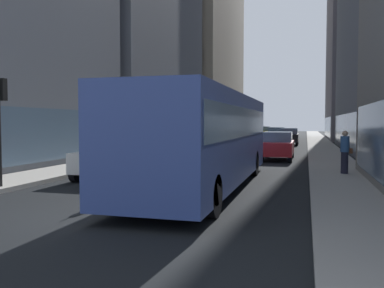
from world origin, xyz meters
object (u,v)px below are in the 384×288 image
Objects in this scene: car_red_coupe at (278,146)px; car_yellow_taxi at (263,132)px; dalmatian_dog at (100,187)px; traffic_light_near at (1,114)px; car_blue_hatchback at (236,139)px; car_white_van at (117,156)px; transit_bus at (207,134)px; car_black_suv at (289,136)px; car_grey_wagon at (277,134)px; pedestrian_with_handbag at (345,152)px.

car_red_coupe is 31.61m from car_yellow_taxi.
car_yellow_taxi is at bearing 90.61° from dalmatian_dog.
car_yellow_taxi is 1.22× the size of traffic_light_near.
car_white_van is at bearing -94.83° from car_blue_hatchback.
car_black_suv is at bearing 86.58° from transit_bus.
dalmatian_dog is at bearing -92.96° from car_grey_wagon.
car_grey_wagon is at bearing 104.07° from car_black_suv.
car_red_coupe is 1.22× the size of traffic_light_near.
traffic_light_near reaches higher than car_black_suv.
car_red_coupe is 15.37m from traffic_light_near.
car_grey_wagon is at bearing 94.10° from car_red_coupe.
pedestrian_with_handbag is (4.65, -29.24, 0.19)m from car_grey_wagon.
dalmatian_dog is at bearing -103.52° from car_red_coupe.
car_white_van is 2.47× the size of pedestrian_with_handbag.
pedestrian_with_handbag is (8.65, 2.44, 0.19)m from car_white_van.
car_red_coupe and car_yellow_taxi have the same top height.
car_blue_hatchback is 10.39m from car_red_coupe.
car_blue_hatchback is at bearing 91.16° from dalmatian_dog.
pedestrian_with_handbag is (3.05, -6.90, 0.19)m from car_red_coupe.
car_yellow_taxi is (-4.00, 31.35, 0.00)m from car_red_coupe.
car_blue_hatchback is at bearing 112.64° from car_red_coupe.
car_yellow_taxi is 4.31× the size of dalmatian_dog.
car_black_suv is (1.60, 26.81, -0.96)m from transit_bus.
traffic_light_near is at bearing -159.00° from transit_bus.
car_blue_hatchback is (-2.40, 20.45, -0.95)m from transit_bus.
car_black_suv is at bearing 90.00° from car_red_coupe.
car_red_coupe is at bearing 59.74° from traffic_light_near.
car_blue_hatchback is 7.52m from car_black_suv.
car_grey_wagon is 1.14× the size of car_yellow_taxi.
dalmatian_dog is (-1.91, -36.93, -0.31)m from car_grey_wagon.
car_red_coupe is 15.02m from dalmatian_dog.
traffic_light_near is (-6.10, -2.34, 0.66)m from transit_bus.
transit_bus is at bearing -90.00° from car_grey_wagon.
pedestrian_with_handbag is at bearing -66.15° from car_red_coupe.
transit_bus is 11.02m from car_red_coupe.
car_grey_wagon is 1.13× the size of car_red_coupe.
dalmatian_dog is (0.49, -45.95, -0.31)m from car_yellow_taxi.
car_black_suv is at bearing 57.84° from car_blue_hatchback.
car_white_van is at bearing -92.25° from car_yellow_taxi.
transit_bus reaches higher than dalmatian_dog.
dalmatian_dog is 0.28× the size of traffic_light_near.
car_grey_wagon is 22.39m from car_red_coupe.
transit_bus is 11.98× the size of dalmatian_dog.
car_blue_hatchback is at bearing 113.15° from pedestrian_with_handbag.
car_white_van is 1.00× the size of car_red_coupe.
car_white_van is 4.68m from traffic_light_near.
car_blue_hatchback is 23.14m from traffic_light_near.
car_grey_wagon is 36.98m from dalmatian_dog.
traffic_light_near reaches higher than car_grey_wagon.
transit_bus is 2.78× the size of car_yellow_taxi.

